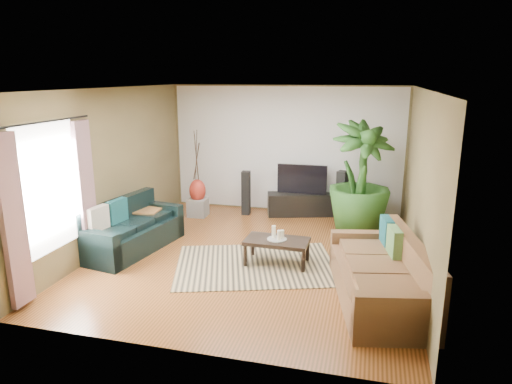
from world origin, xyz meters
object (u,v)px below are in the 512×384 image
(sofa_left, at_px, (132,226))
(side_table, at_px, (147,223))
(coffee_table, at_px, (277,252))
(vase, at_px, (198,191))
(tv_stand, at_px, (301,204))
(television, at_px, (302,179))
(speaker_left, at_px, (246,193))
(potted_plant, at_px, (360,178))
(speaker_right, at_px, (342,196))
(sofa_right, at_px, (379,270))
(pedestal, at_px, (198,207))

(sofa_left, height_order, side_table, sofa_left)
(coffee_table, height_order, vase, vase)
(sofa_left, distance_m, tv_stand, 3.66)
(television, bearing_deg, sofa_left, -132.55)
(speaker_left, bearing_deg, tv_stand, 7.53)
(tv_stand, height_order, television, television)
(television, distance_m, potted_plant, 1.46)
(speaker_left, distance_m, vase, 1.02)
(speaker_left, bearing_deg, television, 7.53)
(potted_plant, bearing_deg, tv_stand, 146.65)
(sofa_left, xyz_separation_m, potted_plant, (3.67, 1.90, 0.62))
(coffee_table, distance_m, television, 2.74)
(speaker_right, bearing_deg, sofa_right, -58.54)
(pedestal, relative_size, vase, 0.78)
(speaker_right, distance_m, potted_plant, 0.86)
(pedestal, bearing_deg, sofa_left, -99.97)
(side_table, bearing_deg, vase, 74.40)
(television, distance_m, speaker_right, 0.91)
(sofa_left, height_order, speaker_left, speaker_left)
(tv_stand, height_order, pedestal, tv_stand)
(speaker_right, bearing_deg, coffee_table, -89.06)
(speaker_right, bearing_deg, potted_plant, -39.46)
(television, bearing_deg, speaker_left, -168.01)
(pedestal, distance_m, vase, 0.36)
(speaker_right, relative_size, vase, 2.15)
(sofa_left, relative_size, coffee_table, 1.92)
(tv_stand, xyz_separation_m, potted_plant, (1.20, -0.79, 0.81))
(vase, bearing_deg, coffee_table, -44.08)
(sofa_left, bearing_deg, speaker_right, -43.50)
(television, relative_size, pedestal, 2.76)
(tv_stand, bearing_deg, vase, 179.98)
(sofa_left, relative_size, speaker_left, 2.03)
(sofa_left, distance_m, sofa_right, 4.12)
(potted_plant, bearing_deg, sofa_left, -152.56)
(tv_stand, xyz_separation_m, television, (0.00, 0.00, 0.54))
(side_table, bearing_deg, speaker_right, 29.32)
(sofa_right, relative_size, television, 2.13)
(tv_stand, bearing_deg, sofa_right, -82.42)
(potted_plant, bearing_deg, vase, 177.00)
(sofa_left, height_order, coffee_table, sofa_left)
(sofa_right, distance_m, vase, 4.69)
(television, height_order, speaker_left, television)
(tv_stand, distance_m, potted_plant, 1.65)
(tv_stand, bearing_deg, sofa_left, -148.83)
(potted_plant, height_order, pedestal, potted_plant)
(coffee_table, height_order, pedestal, coffee_table)
(sofa_left, distance_m, television, 3.67)
(sofa_right, distance_m, pedestal, 4.69)
(speaker_left, height_order, side_table, speaker_left)
(sofa_right, xyz_separation_m, side_table, (-4.08, 1.43, -0.15))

